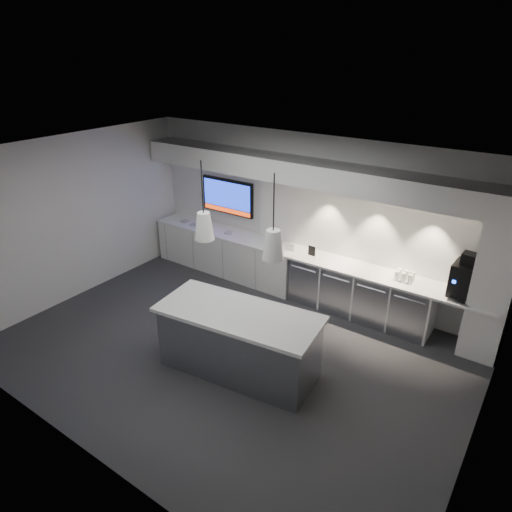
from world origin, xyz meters
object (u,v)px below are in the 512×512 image
Objects in this scene: island at (239,341)px; bin at (177,333)px; coffee_machine at (465,278)px; wall_tv at (228,196)px.

island is 5.99× the size of bin.
coffee_machine is at bearing 38.48° from island.
island is at bearing -49.73° from wall_tv.
wall_tv is 4.74m from coffee_machine.
island is 3.52m from coffee_machine.
bin is (1.09, -2.75, -1.36)m from wall_tv.
coffee_machine is at bearing 34.64° from bin.
coffee_machine reaches higher than island.
island is at bearing -131.55° from coffee_machine.
coffee_machine is at bearing -3.00° from wall_tv.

